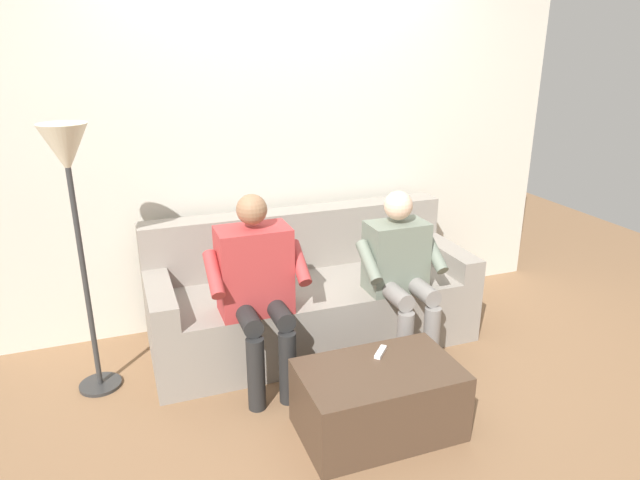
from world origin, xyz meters
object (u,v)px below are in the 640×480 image
Objects in this scene: couch at (310,297)px; person_left_seated at (401,267)px; coffee_table at (378,400)px; floor_lamp at (69,175)px; remote_white at (381,352)px; person_right_seated at (257,281)px.

couch is 1.96× the size of person_left_seated.
person_left_seated reaches higher than coffee_table.
person_left_seated is at bearing 171.24° from floor_lamp.
person_right_seated is at bearing -93.15° from remote_white.
remote_white is at bearing -117.73° from coffee_table.
coffee_table is at bearing 55.22° from person_left_seated.
person_right_seated reaches higher than person_left_seated.
couch is 2.60× the size of coffee_table.
floor_lamp reaches higher than remote_white.
coffee_table is 0.93m from person_right_seated.
person_left_seated is 8.58× the size of remote_white.
remote_white is (0.38, 0.52, -0.23)m from person_left_seated.
remote_white is at bearing 133.79° from person_right_seated.
couch is at bearing -132.77° from remote_white.
floor_lamp is (0.91, -0.26, 0.63)m from person_right_seated.
coffee_table is (0.00, 1.06, -0.12)m from couch.
person_left_seated is 0.70× the size of floor_lamp.
person_right_seated is at bearing 164.10° from floor_lamp.
person_left_seated is 0.69m from remote_white.
couch is at bearing -42.19° from person_left_seated.
remote_white is at bearing 53.63° from person_left_seated.
person_right_seated is (0.45, -0.67, 0.46)m from coffee_table.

